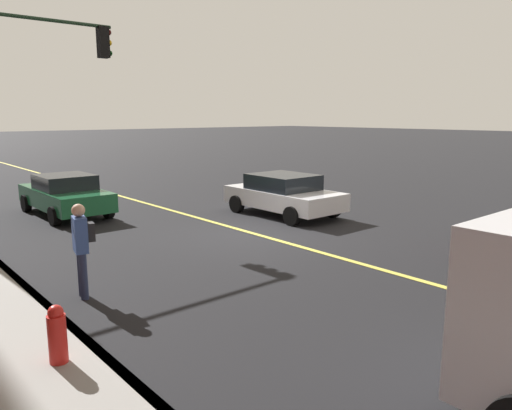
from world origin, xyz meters
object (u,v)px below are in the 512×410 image
car_green (65,194)px  traffic_light_mast (13,80)px  car_white (283,194)px  fire_hydrant (58,340)px  pedestrian_with_backpack (82,243)px

car_green → traffic_light_mast: 4.54m
car_white → fire_hydrant: (-5.55, 9.39, -0.26)m
traffic_light_mast → pedestrian_with_backpack: bearing=174.1°
pedestrian_with_backpack → fire_hydrant: 2.83m
car_green → pedestrian_with_backpack: (-7.89, 2.47, 0.34)m
pedestrian_with_backpack → fire_hydrant: size_ratio=1.88×
car_green → car_white: 7.38m
car_white → pedestrian_with_backpack: 8.67m
car_green → car_white: same height
car_green → car_white: bearing=-130.4°
car_white → traffic_light_mast: bearing=70.2°
car_white → traffic_light_mast: 8.72m
pedestrian_with_backpack → traffic_light_mast: size_ratio=0.28×
traffic_light_mast → fire_hydrant: (-8.26, 1.90, -3.81)m
fire_hydrant → traffic_light_mast: bearing=-12.9°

